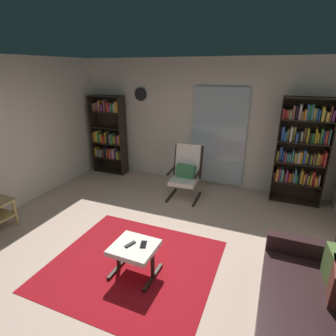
% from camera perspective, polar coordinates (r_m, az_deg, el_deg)
% --- Properties ---
extents(ground_plane, '(7.02, 7.02, 0.00)m').
position_cam_1_polar(ground_plane, '(3.83, -6.79, -18.32)').
color(ground_plane, '#CDAD99').
extents(wall_back, '(5.60, 0.06, 2.60)m').
position_cam_1_polar(wall_back, '(5.79, 6.72, 9.41)').
color(wall_back, silver).
rests_on(wall_back, ground).
extents(glass_door_panel, '(1.10, 0.01, 2.00)m').
position_cam_1_polar(glass_door_panel, '(5.68, 10.63, 6.41)').
color(glass_door_panel, silver).
extents(area_rug, '(2.06, 1.86, 0.01)m').
position_cam_1_polar(area_rug, '(3.72, -7.41, -19.54)').
color(area_rug, maroon).
rests_on(area_rug, ground).
extents(bookshelf_near_tv, '(0.81, 0.30, 1.82)m').
position_cam_1_polar(bookshelf_near_tv, '(6.53, -12.39, 7.11)').
color(bookshelf_near_tv, black).
rests_on(bookshelf_near_tv, ground).
extents(bookshelf_near_sofa, '(0.87, 0.30, 1.93)m').
position_cam_1_polar(bookshelf_near_sofa, '(5.39, 26.39, 3.72)').
color(bookshelf_near_sofa, black).
rests_on(bookshelf_near_sofa, ground).
extents(leather_sofa, '(0.86, 1.77, 0.81)m').
position_cam_1_polar(leather_sofa, '(3.00, 29.20, -26.63)').
color(leather_sofa, black).
rests_on(leather_sofa, ground).
extents(lounge_armchair, '(0.59, 0.68, 1.02)m').
position_cam_1_polar(lounge_armchair, '(5.20, 3.82, -0.55)').
color(lounge_armchair, black).
rests_on(lounge_armchair, ground).
extents(ottoman, '(0.53, 0.49, 0.41)m').
position_cam_1_polar(ottoman, '(3.39, -7.11, -16.90)').
color(ottoman, white).
rests_on(ottoman, ground).
extents(tv_remote, '(0.09, 0.15, 0.02)m').
position_cam_1_polar(tv_remote, '(3.36, -8.00, -15.67)').
color(tv_remote, black).
rests_on(tv_remote, ottoman).
extents(cell_phone, '(0.11, 0.15, 0.01)m').
position_cam_1_polar(cell_phone, '(3.35, -5.21, -15.79)').
color(cell_phone, black).
rests_on(cell_phone, ottoman).
extents(wall_clock, '(0.29, 0.03, 0.29)m').
position_cam_1_polar(wall_clock, '(6.14, -5.79, 15.24)').
color(wall_clock, silver).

